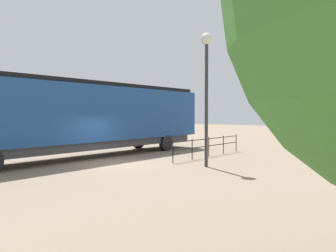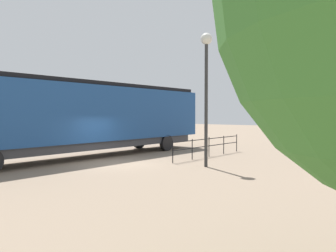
# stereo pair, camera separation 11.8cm
# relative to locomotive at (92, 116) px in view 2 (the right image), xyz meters

# --- Properties ---
(ground_plane) EXTENTS (120.00, 120.00, 0.00)m
(ground_plane) POSITION_rel_locomotive_xyz_m (3.23, -0.94, -2.46)
(ground_plane) COLOR #84705B
(locomotive) EXTENTS (2.93, 18.46, 4.41)m
(locomotive) POSITION_rel_locomotive_xyz_m (0.00, 0.00, 0.00)
(locomotive) COLOR navy
(locomotive) RESTS_ON ground_plane
(lamp_post) EXTENTS (0.55, 0.55, 6.42)m
(lamp_post) POSITION_rel_locomotive_xyz_m (7.34, 1.05, 2.18)
(lamp_post) COLOR #2D2D2D
(lamp_post) RESTS_ON ground_plane
(platform_fence) EXTENTS (0.05, 7.09, 1.16)m
(platform_fence) POSITION_rel_locomotive_xyz_m (5.32, 4.54, -1.71)
(platform_fence) COLOR black
(platform_fence) RESTS_ON ground_plane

